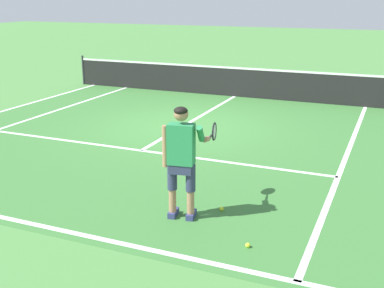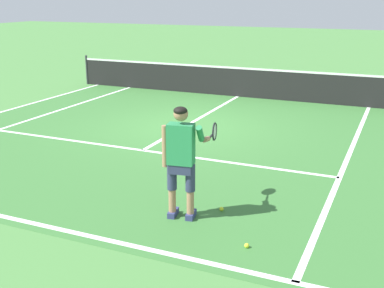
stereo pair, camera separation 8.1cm
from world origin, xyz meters
name	(u,v)px [view 2 (the right image)]	position (x,y,z in m)	size (l,w,h in m)	color
ground_plane	(185,126)	(0.00, 0.00, 0.00)	(80.00, 80.00, 0.00)	#477F3D
court_inner_surface	(170,135)	(0.00, -0.87, 0.00)	(10.98, 10.54, 0.00)	#387033
line_baseline	(20,220)	(0.00, -5.95, 0.00)	(10.98, 0.10, 0.01)	white
line_service	(143,150)	(0.00, -2.20, 0.00)	(8.23, 0.10, 0.01)	white
line_centre_service	(200,118)	(0.00, 1.00, 0.00)	(0.10, 6.40, 0.01)	white
line_singles_left	(34,118)	(-4.12, -0.87, 0.00)	(0.10, 10.14, 0.01)	white
line_singles_right	(348,157)	(4.12, -0.87, 0.00)	(0.10, 10.14, 0.01)	white
tennis_net	(238,82)	(0.00, 4.20, 0.50)	(11.96, 0.08, 1.07)	#333338
tennis_player	(182,155)	(2.17, -4.86, 0.99)	(0.60, 1.18, 1.71)	navy
tennis_ball_near_feet	(222,209)	(2.63, -4.42, 0.03)	(0.07, 0.07, 0.07)	#CCE02D
tennis_ball_by_baseline	(247,246)	(3.35, -5.38, 0.03)	(0.07, 0.07, 0.07)	#CCE02D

